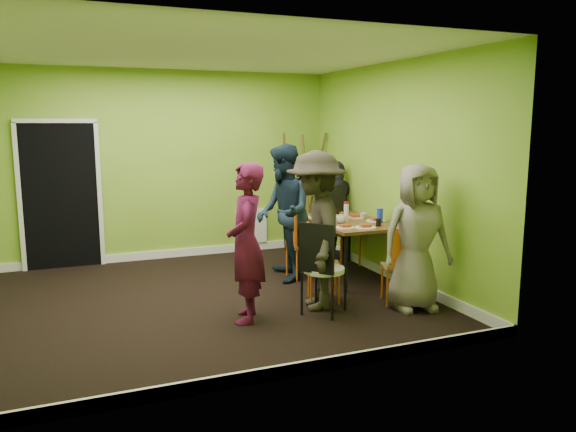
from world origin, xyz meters
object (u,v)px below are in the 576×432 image
at_px(blue_bottle, 380,216).
at_px(person_front_end, 416,237).
at_px(chair_back_end, 333,209).
at_px(thermos, 346,212).
at_px(person_standing, 246,243).
at_px(person_back_end, 338,210).
at_px(chair_left_near, 317,258).
at_px(person_left_far, 284,213).
at_px(dining_table, 348,225).
at_px(chair_bentwood, 321,264).
at_px(chair_left_far, 298,239).
at_px(person_left_near, 316,231).
at_px(easel, 302,192).
at_px(orange_bottle, 342,215).
at_px(chair_front_end, 401,261).

relative_size(blue_bottle, person_front_end, 0.12).
bearing_deg(chair_back_end, person_front_end, 71.55).
bearing_deg(thermos, person_standing, -145.84).
xyz_separation_m(blue_bottle, person_back_end, (-0.01, 1.19, -0.10)).
distance_m(chair_left_near, blue_bottle, 1.30).
bearing_deg(person_left_far, dining_table, 92.06).
xyz_separation_m(chair_bentwood, person_front_end, (1.04, -0.20, 0.25)).
xyz_separation_m(chair_left_far, chair_left_near, (-0.16, -0.96, -0.03)).
bearing_deg(chair_back_end, person_left_near, 41.70).
bearing_deg(blue_bottle, chair_left_near, -154.82).
bearing_deg(chair_bentwood, thermos, 103.47).
bearing_deg(easel, chair_left_far, -115.11).
relative_size(chair_left_far, person_front_end, 0.59).
relative_size(chair_left_far, easel, 0.50).
xyz_separation_m(person_standing, person_back_end, (2.09, 2.04, -0.08)).
bearing_deg(easel, thermos, -92.04).
relative_size(blue_bottle, person_standing, 0.11).
height_order(chair_back_end, person_left_far, person_left_far).
distance_m(orange_bottle, person_standing, 2.24).
relative_size(chair_bentwood, thermos, 4.73).
height_order(chair_front_end, orange_bottle, chair_front_end).
bearing_deg(orange_bottle, chair_left_near, -129.43).
relative_size(thermos, orange_bottle, 2.43).
bearing_deg(orange_bottle, person_back_end, 67.49).
relative_size(chair_left_far, chair_front_end, 1.06).
bearing_deg(person_front_end, dining_table, 99.26).
bearing_deg(easel, chair_back_end, -87.15).
height_order(chair_left_near, person_standing, person_standing).
height_order(easel, person_left_near, easel).
relative_size(chair_left_far, chair_left_near, 1.05).
height_order(chair_left_far, orange_bottle, chair_left_far).
xyz_separation_m(dining_table, person_front_end, (0.04, -1.50, 0.11)).
bearing_deg(person_left_far, easel, 160.18).
bearing_deg(chair_left_near, person_left_far, -159.04).
relative_size(chair_back_end, orange_bottle, 12.78).
height_order(chair_front_end, person_standing, person_standing).
bearing_deg(person_standing, dining_table, 141.63).
height_order(thermos, person_standing, person_standing).
distance_m(person_standing, person_back_end, 2.92).
height_order(chair_left_far, person_back_end, person_back_end).
height_order(chair_left_far, thermos, thermos).
height_order(chair_bentwood, person_left_near, person_left_near).
relative_size(dining_table, easel, 0.80).
bearing_deg(person_front_end, chair_left_far, 121.55).
distance_m(person_standing, person_front_end, 1.86).
xyz_separation_m(person_standing, person_left_near, (0.83, 0.10, 0.05)).
bearing_deg(chair_left_near, blue_bottle, 134.42).
bearing_deg(person_left_near, chair_left_near, 165.91).
bearing_deg(person_front_end, chair_front_end, 120.53).
relative_size(orange_bottle, person_back_end, 0.06).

